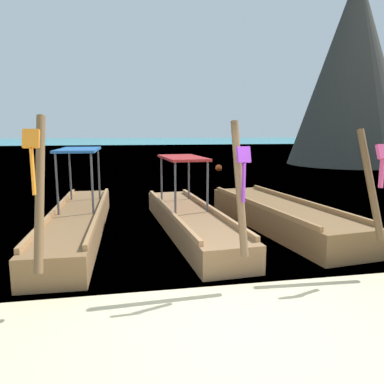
# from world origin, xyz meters

# --- Properties ---
(ground) EXTENTS (120.00, 120.00, 0.00)m
(ground) POSITION_xyz_m (0.00, 0.00, 0.00)
(ground) COLOR beige
(sea_water) EXTENTS (120.00, 120.00, 0.00)m
(sea_water) POSITION_xyz_m (0.00, 61.26, 0.00)
(sea_water) COLOR teal
(sea_water) RESTS_ON ground
(longtail_boat_orange_ribbon) EXTENTS (1.20, 6.96, 2.62)m
(longtail_boat_orange_ribbon) POSITION_xyz_m (-2.43, 4.61, 0.34)
(longtail_boat_orange_ribbon) COLOR brown
(longtail_boat_orange_ribbon) RESTS_ON ground
(longtail_boat_violet_ribbon) EXTENTS (1.54, 6.24, 2.56)m
(longtail_boat_violet_ribbon) POSITION_xyz_m (0.16, 4.35, 0.33)
(longtail_boat_violet_ribbon) COLOR olive
(longtail_boat_violet_ribbon) RESTS_ON ground
(longtail_boat_pink_ribbon) EXTENTS (2.00, 6.00, 2.43)m
(longtail_boat_pink_ribbon) POSITION_xyz_m (2.40, 4.35, 0.31)
(longtail_boat_pink_ribbon) COLOR brown
(longtail_boat_pink_ribbon) RESTS_ON ground
(karst_rock) EXTENTS (9.52, 8.39, 13.18)m
(karst_rock) POSITION_xyz_m (14.80, 20.25, 6.34)
(karst_rock) COLOR #383833
(karst_rock) RESTS_ON ground
(mooring_buoy_near) EXTENTS (0.40, 0.40, 0.40)m
(mooring_buoy_near) POSITION_xyz_m (4.23, 17.23, 0.20)
(mooring_buoy_near) COLOR #EA5119
(mooring_buoy_near) RESTS_ON sea_water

